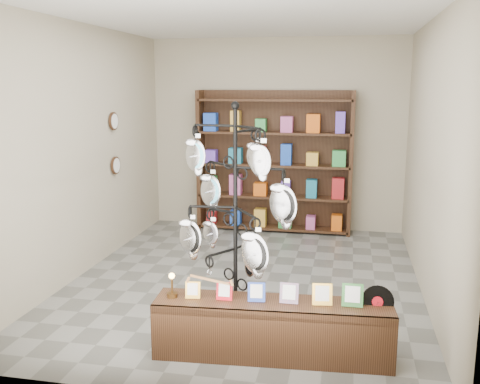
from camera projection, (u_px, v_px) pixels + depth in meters
name	position (u px, v px, depth m)	size (l,w,h in m)	color
ground	(246.00, 280.00, 6.36)	(5.00, 5.00, 0.00)	slate
room_envelope	(246.00, 124.00, 5.99)	(5.00, 5.00, 5.00)	#ABA189
display_tree	(235.00, 208.00, 4.58)	(1.19, 1.19, 2.14)	black
front_shelf	(272.00, 329.00, 4.52)	(2.02, 0.56, 0.71)	black
back_shelving	(274.00, 166.00, 8.36)	(2.42, 0.36, 2.20)	black
wall_clocks	(115.00, 143.00, 7.22)	(0.03, 0.24, 0.84)	black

